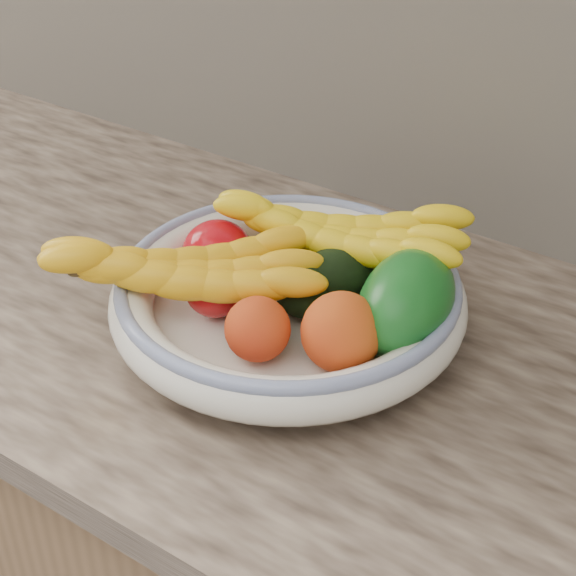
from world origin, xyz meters
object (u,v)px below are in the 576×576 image
(fruit_bowl, at_px, (288,297))
(banana_bunch_back, at_px, (337,240))
(green_mango, at_px, (406,302))
(banana_bunch_front, at_px, (185,277))

(fruit_bowl, xyz_separation_m, banana_bunch_back, (0.02, 0.08, 0.04))
(green_mango, distance_m, banana_bunch_back, 0.12)
(fruit_bowl, height_order, banana_bunch_back, banana_bunch_back)
(green_mango, relative_size, banana_bunch_front, 0.47)
(green_mango, bearing_deg, banana_bunch_back, 147.44)
(green_mango, distance_m, banana_bunch_front, 0.23)
(fruit_bowl, distance_m, banana_bunch_back, 0.09)
(fruit_bowl, height_order, banana_bunch_front, banana_bunch_front)
(banana_bunch_back, bearing_deg, banana_bunch_front, -140.79)
(banana_bunch_front, bearing_deg, fruit_bowl, -0.26)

